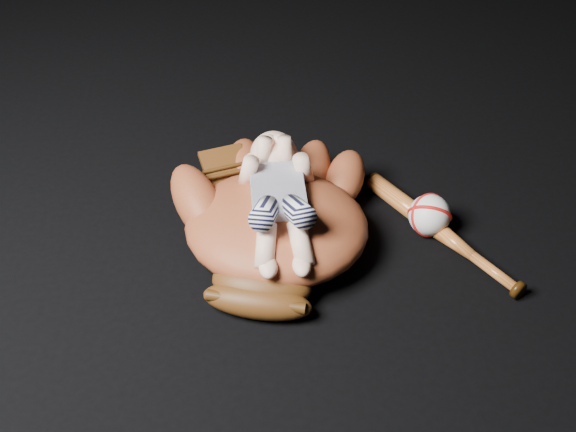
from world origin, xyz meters
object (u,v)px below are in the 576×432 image
(newborn_baby, at_px, (279,198))
(baseball_bat, at_px, (441,232))
(baseball, at_px, (430,215))
(baseball_glove, at_px, (276,219))

(newborn_baby, relative_size, baseball_bat, 0.88)
(baseball_bat, distance_m, baseball, 0.04)
(baseball_glove, height_order, newborn_baby, newborn_baby)
(newborn_baby, bearing_deg, baseball_glove, 153.76)
(baseball_bat, bearing_deg, newborn_baby, -179.71)
(newborn_baby, xyz_separation_m, baseball, (0.30, 0.03, -0.09))
(baseball_glove, relative_size, baseball_bat, 1.21)
(baseball_glove, distance_m, baseball_bat, 0.33)
(baseball, bearing_deg, baseball_glove, -175.19)
(baseball_glove, height_order, baseball, baseball_glove)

